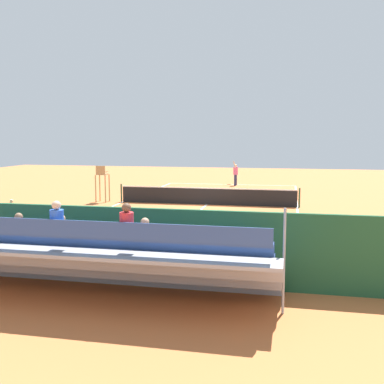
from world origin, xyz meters
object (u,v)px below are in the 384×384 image
equipment_bag (177,270)px  tennis_ball_far (248,188)px  tennis_ball_near (207,188)px  line_judge (7,230)px  tennis_net (207,196)px  courtside_bench (246,260)px  bleacher_stand (91,258)px  tennis_racket (226,185)px  umpire_chair (102,180)px  tennis_player (236,172)px

equipment_bag → tennis_ball_far: 21.65m
tennis_ball_near → line_judge: line_judge is taller
tennis_net → line_judge: bearing=73.2°
tennis_net → courtside_bench: bearing=104.6°
tennis_net → equipment_bag: bearing=96.7°
bleacher_stand → tennis_racket: size_ratio=15.45×
tennis_ball_near → line_judge: (2.59, 20.60, 0.98)m
tennis_net → umpire_chair: 6.26m
tennis_net → bleacher_stand: 15.39m
equipment_bag → tennis_player: tennis_player is taller
umpire_chair → tennis_ball_near: bearing=-122.0°
equipment_bag → line_judge: size_ratio=0.47×
equipment_bag → tennis_racket: (2.00, -24.17, -0.16)m
equipment_bag → tennis_racket: bearing=-85.3°
tennis_player → tennis_racket: (0.82, -0.39, -1.00)m
umpire_chair → courtside_bench: (-9.67, 13.04, -0.76)m
courtside_bench → equipment_bag: (1.88, 0.13, -0.38)m
courtside_bench → tennis_ball_far: bearing=-84.9°
courtside_bench → line_judge: (7.38, -0.27, 0.46)m
tennis_ball_near → tennis_net: bearing=99.9°
equipment_bag → courtside_bench: bearing=-176.1°
tennis_racket → tennis_ball_far: (-1.96, 2.52, 0.02)m
umpire_chair → tennis_player: bearing=-121.9°
equipment_bag → tennis_ball_far: equipment_bag is taller
tennis_net → equipment_bag: size_ratio=11.44×
tennis_player → tennis_ball_near: (1.73, 2.79, -0.98)m
umpire_chair → tennis_player: size_ratio=1.11×
tennis_net → tennis_ball_far: size_ratio=156.06×
courtside_bench → tennis_player: size_ratio=0.93×
bleacher_stand → umpire_chair: size_ratio=4.23×
courtside_bench → line_judge: size_ratio=0.93×
tennis_net → tennis_racket: tennis_net is taller
line_judge → tennis_ball_near: bearing=-97.2°
tennis_net → line_judge: (3.91, 13.01, 0.51)m
courtside_bench → umpire_chair: bearing=-53.5°
line_judge → umpire_chair: bearing=-79.9°
tennis_racket → tennis_ball_far: 3.20m
tennis_ball_far → line_judge: size_ratio=0.03×
courtside_bench → tennis_ball_near: (4.79, -20.86, -0.53)m
equipment_bag → tennis_ball_near: size_ratio=13.64×
courtside_bench → equipment_bag: 1.92m
bleacher_stand → courtside_bench: bearing=-149.2°
tennis_ball_near → line_judge: 20.78m
umpire_chair → tennis_racket: size_ratio=3.65×
courtside_bench → tennis_ball_near: 21.41m
bleacher_stand → line_judge: bearing=-31.6°
equipment_bag → tennis_racket: 24.26m
tennis_net → bleacher_stand: bearing=89.8°
line_judge → tennis_net: bearing=-106.8°
tennis_player → tennis_ball_far: size_ratio=29.18×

